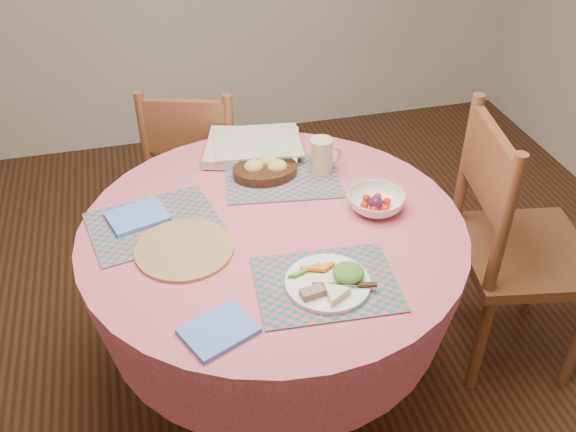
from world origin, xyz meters
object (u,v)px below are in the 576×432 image
at_px(wicker_trivet, 184,249).
at_px(latte_mug, 322,156).
at_px(bread_bowl, 265,168).
at_px(fruit_bowl, 376,202).
at_px(chair_back, 198,172).
at_px(chair_right, 512,243).
at_px(dinner_plate, 331,281).
at_px(dining_table, 274,272).

xyz_separation_m(wicker_trivet, latte_mug, (0.53, 0.32, 0.07)).
bearing_deg(bread_bowl, latte_mug, -8.78).
xyz_separation_m(latte_mug, fruit_bowl, (0.11, -0.26, -0.04)).
bearing_deg(bread_bowl, chair_back, 110.07).
height_order(wicker_trivet, fruit_bowl, fruit_bowl).
height_order(chair_right, bread_bowl, chair_right).
bearing_deg(chair_back, latte_mug, 142.91).
height_order(chair_right, wicker_trivet, chair_right).
distance_m(chair_back, dinner_plate, 1.20).
relative_size(dinner_plate, bread_bowl, 1.08).
relative_size(chair_right, chair_back, 1.13).
bearing_deg(fruit_bowl, bread_bowl, 136.83).
bearing_deg(chair_right, bread_bowl, 78.35).
relative_size(dining_table, chair_back, 1.36).
relative_size(chair_right, latte_mug, 7.86).
xyz_separation_m(chair_back, wicker_trivet, (-0.14, -0.87, 0.28)).
height_order(chair_back, wicker_trivet, chair_back).
height_order(chair_right, fruit_bowl, chair_right).
height_order(wicker_trivet, dinner_plate, dinner_plate).
distance_m(dining_table, bread_bowl, 0.37).
relative_size(dining_table, latte_mug, 9.43).
relative_size(wicker_trivet, latte_mug, 2.28).
height_order(dinner_plate, fruit_bowl, same).
relative_size(dining_table, fruit_bowl, 5.48).
distance_m(chair_back, bread_bowl, 0.64).
height_order(chair_right, chair_back, chair_right).
bearing_deg(chair_right, wicker_trivet, 100.84).
distance_m(dining_table, wicker_trivet, 0.36).
xyz_separation_m(chair_right, chair_back, (-1.03, 0.86, -0.06)).
distance_m(dinner_plate, bread_bowl, 0.62).
height_order(bread_bowl, latte_mug, latte_mug).
bearing_deg(dining_table, chair_right, -2.76).
xyz_separation_m(chair_right, fruit_bowl, (-0.53, 0.05, 0.24)).
xyz_separation_m(chair_back, bread_bowl, (0.19, -0.53, 0.31)).
distance_m(chair_right, chair_back, 1.34).
bearing_deg(chair_right, latte_mug, 74.67).
xyz_separation_m(wicker_trivet, bread_bowl, (0.33, 0.35, 0.03)).
bearing_deg(chair_back, dinner_plate, 119.98).
bearing_deg(wicker_trivet, fruit_bowl, 5.32).
xyz_separation_m(chair_back, fruit_bowl, (0.50, -0.82, 0.30)).
bearing_deg(bread_bowl, fruit_bowl, -43.17).
relative_size(dinner_plate, fruit_bowl, 1.10).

